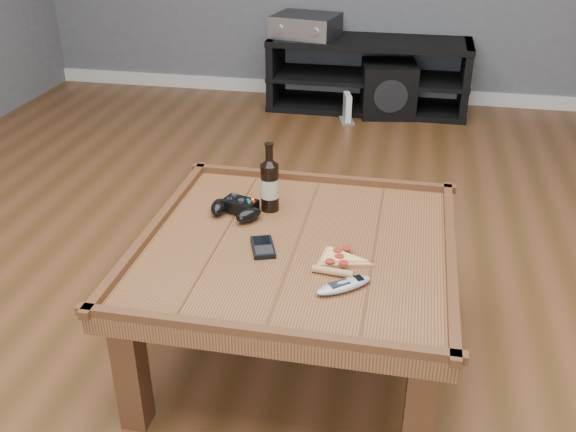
% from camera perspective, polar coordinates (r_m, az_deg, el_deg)
% --- Properties ---
extents(ground, '(6.00, 6.00, 0.00)m').
position_cam_1_polar(ground, '(2.34, 0.72, -11.95)').
color(ground, '#4A2E15').
rests_on(ground, ground).
extents(baseboard, '(5.00, 0.02, 0.10)m').
position_cam_1_polar(baseboard, '(4.98, 7.23, 10.87)').
color(baseboard, silver).
rests_on(baseboard, ground).
extents(coffee_table, '(1.03, 1.03, 0.48)m').
position_cam_1_polar(coffee_table, '(2.11, 0.79, -3.78)').
color(coffee_table, '#4F2716').
rests_on(coffee_table, ground).
extents(media_console, '(1.40, 0.45, 0.50)m').
position_cam_1_polar(media_console, '(4.69, 7.12, 12.31)').
color(media_console, black).
rests_on(media_console, ground).
extents(beer_bottle, '(0.07, 0.07, 0.25)m').
position_cam_1_polar(beer_bottle, '(2.24, -1.64, 2.91)').
color(beer_bottle, black).
rests_on(beer_bottle, coffee_table).
extents(game_controller, '(0.20, 0.17, 0.06)m').
position_cam_1_polar(game_controller, '(2.24, -4.63, 0.69)').
color(game_controller, black).
rests_on(game_controller, coffee_table).
extents(pizza_slice, '(0.16, 0.24, 0.02)m').
position_cam_1_polar(pizza_slice, '(1.97, 4.50, -3.97)').
color(pizza_slice, tan).
rests_on(pizza_slice, coffee_table).
extents(smartphone, '(0.11, 0.14, 0.02)m').
position_cam_1_polar(smartphone, '(2.04, -2.24, -2.77)').
color(smartphone, black).
rests_on(smartphone, coffee_table).
extents(remote_control, '(0.18, 0.15, 0.03)m').
position_cam_1_polar(remote_control, '(1.85, 4.98, -6.15)').
color(remote_control, '#8F939C').
rests_on(remote_control, coffee_table).
extents(av_receiver, '(0.49, 0.43, 0.15)m').
position_cam_1_polar(av_receiver, '(4.66, 1.60, 16.57)').
color(av_receiver, black).
rests_on(av_receiver, media_console).
extents(subwoofer, '(0.42, 0.42, 0.36)m').
position_cam_1_polar(subwoofer, '(4.62, 8.89, 11.12)').
color(subwoofer, black).
rests_on(subwoofer, ground).
extents(game_console, '(0.12, 0.17, 0.20)m').
position_cam_1_polar(game_console, '(4.46, 5.27, 9.45)').
color(game_console, slate).
rests_on(game_console, ground).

